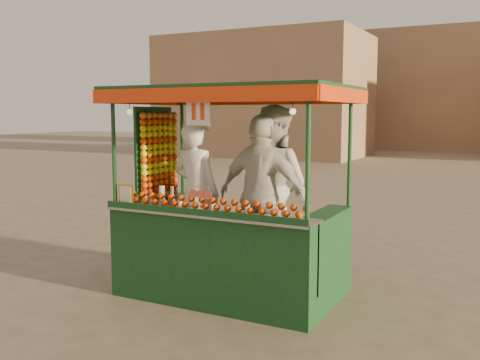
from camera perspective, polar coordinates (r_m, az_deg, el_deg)
The scene contains 7 objects.
ground at distance 6.54m, azimuth 0.59°, elevation -11.91°, with size 90.00×90.00×0.00m, color brown.
building_left at distance 28.13m, azimuth 2.61°, elevation 8.77°, with size 10.00×6.00×6.00m, color #9E7A59.
building_center at distance 35.88m, azimuth 19.92°, elevation 8.78°, with size 14.00×7.00×7.00m, color #9E7A59.
juice_cart at distance 6.33m, azimuth -1.75°, elevation -5.18°, with size 2.67×1.73×2.42m.
vendor_left at distance 6.53m, azimuth -4.64°, elevation -1.41°, with size 0.70×0.51×1.77m.
vendor_middle at distance 6.46m, azimuth 3.55°, elevation -0.73°, with size 1.15×1.03×1.94m.
vendor_right at distance 6.18m, azimuth 2.35°, elevation -1.56°, with size 1.09×0.48×1.84m.
Camera 1 is at (2.79, -5.53, 2.12)m, focal length 40.53 mm.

